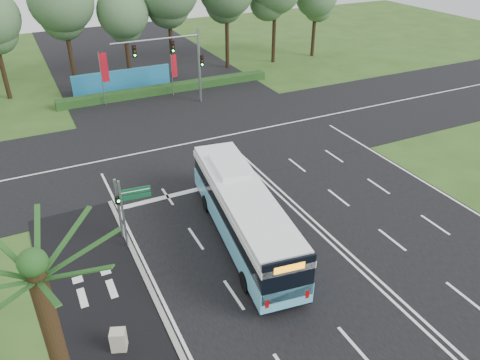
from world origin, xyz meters
The scene contains 15 objects.
ground centered at (0.00, 0.00, 0.00)m, with size 120.00×120.00×0.00m, color #2B4A18.
road_main centered at (0.00, 0.00, 0.02)m, with size 20.00×120.00×0.04m, color black.
road_cross centered at (0.00, 12.00, 0.03)m, with size 120.00×14.00×0.05m, color black.
bike_path centered at (-12.50, -3.00, 0.03)m, with size 5.00×18.00×0.06m, color black.
kerb_strip centered at (-10.10, -3.00, 0.06)m, with size 0.25×18.00×0.12m, color gray.
city_bus centered at (-4.20, -1.22, 1.78)m, with size 4.22×12.56×3.54m.
pedestrian_signal centered at (-10.25, 1.92, 2.08)m, with size 0.34×0.43×3.81m.
street_sign centered at (-9.89, 0.95, 2.65)m, with size 1.64×0.25×4.22m.
utility_cabinet centered at (-12.31, -5.75, 0.53)m, with size 0.63×0.53×1.06m, color #B4A991.
banner_flag_left centered at (-6.31, 23.63, 3.30)m, with size 0.75×0.08×5.09m.
banner_flag_mid centered at (0.41, 23.41, 2.73)m, with size 0.61×0.15×4.15m.
palm_tree centered at (-14.50, -8.00, 6.44)m, with size 3.20×3.20×7.65m.
traffic_light_gantry centered at (0.21, 20.50, 4.66)m, with size 8.41×0.28×7.00m.
hedge centered at (0.00, 24.50, 0.40)m, with size 22.00×1.20×0.80m, color #163814.
blue_hoarding centered at (-4.00, 27.00, 1.10)m, with size 10.00×0.30×2.20m, color #1C6D99.
Camera 1 is at (-13.75, -20.22, 16.08)m, focal length 35.00 mm.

